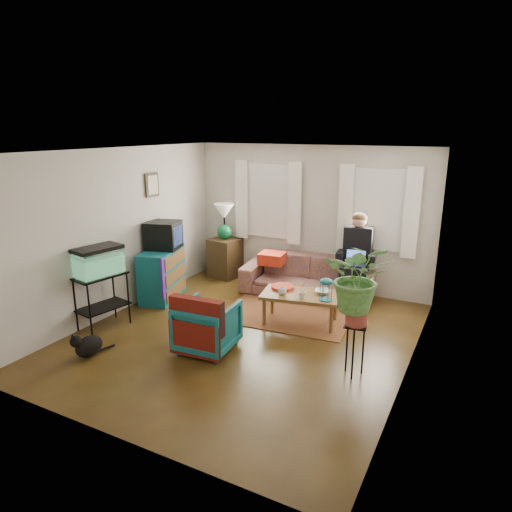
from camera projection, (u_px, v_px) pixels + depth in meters
The scene contains 31 objects.
floor at pixel (243, 336), 6.54m from camera, with size 4.50×5.00×0.01m, color #4F2B14.
ceiling at pixel (242, 151), 5.83m from camera, with size 4.50×5.00×0.01m, color white.
wall_back at pixel (309, 218), 8.32m from camera, with size 4.50×0.01×2.60m, color silver.
wall_front at pixel (106, 313), 4.05m from camera, with size 4.50×0.01×2.60m, color silver.
wall_left at pixel (118, 232), 7.19m from camera, with size 0.01×5.00×2.60m, color silver.
wall_right at pixel (415, 272), 5.19m from camera, with size 0.01×5.00×2.60m, color silver.
window_left at pixel (269, 201), 8.59m from camera, with size 1.08×0.04×1.38m, color white.
window_right at pixel (379, 210), 7.68m from camera, with size 1.08×0.04×1.38m, color white.
curtains_left at pixel (267, 202), 8.52m from camera, with size 1.36×0.06×1.50m, color white.
curtains_right at pixel (377, 211), 7.61m from camera, with size 1.36×0.06×1.50m, color white.
picture_frame at pixel (152, 185), 7.72m from camera, with size 0.04×0.32×0.40m, color #3D2616.
area_rug at pixel (290, 312), 7.40m from camera, with size 2.00×1.60×0.01m, color brown.
sofa at pixel (308, 270), 8.09m from camera, with size 2.31×0.91×0.91m, color brown.
seated_person at pixel (356, 262), 7.75m from camera, with size 0.58×0.71×1.38m, color black, non-canonical shape.
side_table at pixel (225, 258), 9.08m from camera, with size 0.53×0.53×0.77m, color #392815.
table_lamp at pixel (224, 222), 8.88m from camera, with size 0.40×0.40×0.71m, color white, non-canonical shape.
dresser at pixel (162, 274), 7.90m from camera, with size 0.49×0.98×0.88m, color #136C74.
crt_tv at pixel (163, 235), 7.80m from camera, with size 0.54×0.49×0.47m, color black.
aquarium_stand at pixel (102, 301), 6.74m from camera, with size 0.41×0.74×0.82m, color black.
aquarium at pixel (98, 261), 6.56m from camera, with size 0.37×0.67×0.43m, color #7FD899.
black_cat at pixel (89, 344), 5.94m from camera, with size 0.27×0.41×0.35m, color black.
armchair at pixel (208, 324), 6.07m from camera, with size 0.72×0.67×0.74m, color navy.
serape_throw at pixel (196, 321), 5.78m from camera, with size 0.74×0.17×0.61m, color #9E0A0A.
coffee_table at pixel (300, 308), 6.93m from camera, with size 1.15×0.63×0.48m, color brown.
cup_a at pixel (282, 291), 6.83m from camera, with size 0.13×0.13×0.10m, color white.
cup_b at pixel (302, 295), 6.67m from camera, with size 0.10×0.10×0.10m, color beige.
bowl at pixel (322, 292), 6.87m from camera, with size 0.23×0.23×0.06m, color white.
snack_tray at pixel (283, 287), 7.09m from camera, with size 0.36×0.36×0.04m, color #B21414.
birdcage at pixel (326, 289), 6.57m from camera, with size 0.19×0.19×0.33m, color #115B6B, non-canonical shape.
plant_stand at pixel (354, 350), 5.45m from camera, with size 0.28×0.28×0.66m, color black.
potted_plant at pixel (358, 288), 5.23m from camera, with size 0.75×0.65×0.84m, color #599947.
Camera 1 is at (2.92, -5.22, 2.89)m, focal length 32.00 mm.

